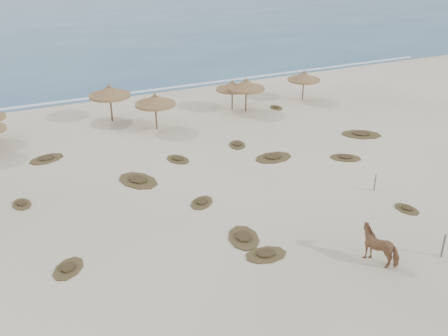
# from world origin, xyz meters

# --- Properties ---
(ground) EXTENTS (160.00, 160.00, 0.00)m
(ground) POSITION_xyz_m (0.00, 0.00, 0.00)
(ground) COLOR beige
(ground) RESTS_ON ground
(ocean) EXTENTS (200.00, 100.00, 0.01)m
(ocean) POSITION_xyz_m (0.00, 75.00, 0.00)
(ocean) COLOR navy
(ocean) RESTS_ON ground
(foam_line) EXTENTS (70.00, 0.60, 0.01)m
(foam_line) POSITION_xyz_m (0.00, 26.00, 0.00)
(foam_line) COLOR silver
(foam_line) RESTS_ON ground
(palapa_2) EXTENTS (3.65, 3.65, 2.86)m
(palapa_2) POSITION_xyz_m (-1.31, 15.66, 2.22)
(palapa_2) COLOR brown
(palapa_2) RESTS_ON ground
(palapa_3) EXTENTS (3.92, 3.92, 3.05)m
(palapa_3) POSITION_xyz_m (-3.86, 18.96, 2.36)
(palapa_3) COLOR brown
(palapa_3) RESTS_ON ground
(palapa_4) EXTENTS (2.93, 2.93, 2.57)m
(palapa_4) POSITION_xyz_m (6.01, 17.37, 1.99)
(palapa_4) COLOR brown
(palapa_4) RESTS_ON ground
(palapa_5) EXTENTS (3.85, 3.85, 2.88)m
(palapa_5) POSITION_xyz_m (6.78, 16.38, 2.23)
(palapa_5) COLOR brown
(palapa_5) RESTS_ON ground
(palapa_6) EXTENTS (3.32, 3.32, 2.70)m
(palapa_6) POSITION_xyz_m (12.92, 17.00, 2.09)
(palapa_6) COLOR brown
(palapa_6) RESTS_ON ground
(horse) EXTENTS (1.59, 2.11, 1.62)m
(horse) POSITION_xyz_m (1.87, -4.97, 0.81)
(horse) COLOR #986645
(horse) RESTS_ON ground
(fence_post_near) EXTENTS (0.09, 0.09, 1.17)m
(fence_post_near) POSITION_xyz_m (4.64, -6.01, 0.58)
(fence_post_near) COLOR brown
(fence_post_near) RESTS_ON ground
(fence_post_far) EXTENTS (0.08, 0.08, 1.00)m
(fence_post_far) POSITION_xyz_m (6.43, 0.41, 0.50)
(fence_post_far) COLOR brown
(fence_post_far) RESTS_ON ground
(scrub_0) EXTENTS (2.01, 2.14, 0.16)m
(scrub_0) POSITION_xyz_m (-10.71, 0.55, 0.05)
(scrub_0) COLOR brown
(scrub_0) RESTS_ON ground
(scrub_1) EXTENTS (2.76, 3.32, 0.16)m
(scrub_1) POSITION_xyz_m (-5.33, 7.62, 0.05)
(scrub_1) COLOR brown
(scrub_1) RESTS_ON ground
(scrub_2) EXTENTS (1.99, 1.96, 0.16)m
(scrub_2) POSITION_xyz_m (-3.05, 3.42, 0.05)
(scrub_2) COLOR brown
(scrub_2) RESTS_ON ground
(scrub_3) EXTENTS (2.75, 1.88, 0.16)m
(scrub_3) POSITION_xyz_m (3.71, 6.98, 0.05)
(scrub_3) COLOR brown
(scrub_3) RESTS_ON ground
(scrub_4) EXTENTS (2.42, 2.28, 0.16)m
(scrub_4) POSITION_xyz_m (7.94, 4.84, 0.05)
(scrub_4) COLOR brown
(scrub_4) RESTS_ON ground
(scrub_5) EXTENTS (3.45, 3.14, 0.16)m
(scrub_5) POSITION_xyz_m (11.76, 7.76, 0.05)
(scrub_5) COLOR brown
(scrub_5) RESTS_ON ground
(scrub_6) EXTENTS (2.69, 2.20, 0.16)m
(scrub_6) POSITION_xyz_m (-9.71, 13.39, 0.05)
(scrub_6) COLOR brown
(scrub_6) RESTS_ON ground
(scrub_7) EXTENTS (1.71, 2.04, 0.16)m
(scrub_7) POSITION_xyz_m (2.61, 10.00, 0.05)
(scrub_7) COLOR brown
(scrub_7) RESTS_ON ground
(scrub_8) EXTENTS (1.11, 1.58, 0.16)m
(scrub_8) POSITION_xyz_m (-11.88, 7.62, 0.05)
(scrub_8) COLOR brown
(scrub_8) RESTS_ON ground
(scrub_9) EXTENTS (2.06, 2.59, 0.16)m
(scrub_9) POSITION_xyz_m (-2.68, -0.69, 0.05)
(scrub_9) COLOR brown
(scrub_9) RESTS_ON ground
(scrub_10) EXTENTS (1.18, 1.62, 0.16)m
(scrub_10) POSITION_xyz_m (9.54, 16.00, 0.05)
(scrub_10) COLOR brown
(scrub_10) RESTS_ON ground
(scrub_11) EXTENTS (2.12, 1.51, 0.16)m
(scrub_11) POSITION_xyz_m (-2.45, -2.39, 0.05)
(scrub_11) COLOR brown
(scrub_11) RESTS_ON ground
(scrub_12) EXTENTS (1.10, 1.56, 0.16)m
(scrub_12) POSITION_xyz_m (6.45, -2.09, 0.05)
(scrub_12) COLOR brown
(scrub_12) RESTS_ON ground
(scrub_13) EXTENTS (1.69, 2.11, 0.16)m
(scrub_13) POSITION_xyz_m (-2.04, 9.48, 0.05)
(scrub_13) COLOR brown
(scrub_13) RESTS_ON ground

